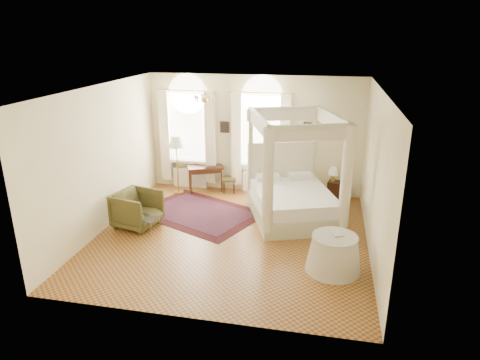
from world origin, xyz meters
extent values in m
plane|color=#A06A2E|center=(0.00, 0.00, 0.00)|extent=(6.00, 6.00, 0.00)
plane|color=#FEF7C1|center=(0.00, 3.00, 1.65)|extent=(6.00, 0.00, 6.00)
plane|color=#FEF7C1|center=(0.00, -3.00, 1.65)|extent=(6.00, 0.00, 6.00)
plane|color=#FEF7C1|center=(-3.00, 0.00, 1.65)|extent=(0.00, 6.00, 6.00)
plane|color=#FEF7C1|center=(3.00, 0.00, 1.65)|extent=(0.00, 6.00, 6.00)
plane|color=white|center=(0.00, 0.00, 3.30)|extent=(6.00, 6.00, 0.00)
cube|color=white|center=(-1.90, 2.97, 1.80)|extent=(1.10, 0.04, 1.90)
cylinder|color=white|center=(-1.90, 2.97, 2.75)|extent=(1.10, 0.04, 1.10)
cube|color=white|center=(-1.90, 2.88, 0.81)|extent=(1.32, 0.24, 0.08)
cube|color=beige|center=(-2.57, 2.80, 1.55)|extent=(0.28, 0.14, 2.60)
cube|color=beige|center=(-1.23, 2.80, 1.55)|extent=(0.28, 0.14, 2.60)
cube|color=white|center=(-1.90, 2.90, 0.30)|extent=(1.00, 0.12, 0.58)
cube|color=white|center=(0.20, 2.97, 1.80)|extent=(1.10, 0.04, 1.90)
cylinder|color=white|center=(0.20, 2.97, 2.75)|extent=(1.10, 0.04, 1.10)
cube|color=white|center=(0.20, 2.88, 0.81)|extent=(1.32, 0.24, 0.08)
cube|color=beige|center=(-0.47, 2.80, 1.55)|extent=(0.28, 0.14, 2.60)
cube|color=beige|center=(0.87, 2.80, 1.55)|extent=(0.28, 0.14, 2.60)
cube|color=white|center=(0.20, 2.90, 0.30)|extent=(1.00, 0.12, 0.58)
cylinder|color=gold|center=(-0.90, 1.20, 3.10)|extent=(0.02, 0.02, 0.40)
sphere|color=gold|center=(-0.90, 1.20, 2.88)|extent=(0.16, 0.16, 0.16)
sphere|color=beige|center=(-0.68, 1.20, 2.95)|extent=(0.07, 0.07, 0.07)
sphere|color=beige|center=(-0.79, 1.39, 2.95)|extent=(0.07, 0.07, 0.07)
sphere|color=beige|center=(-1.01, 1.39, 2.95)|extent=(0.07, 0.07, 0.07)
sphere|color=beige|center=(-1.12, 1.20, 2.95)|extent=(0.07, 0.07, 0.07)
sphere|color=beige|center=(-1.01, 1.01, 2.95)|extent=(0.07, 0.07, 0.07)
sphere|color=beige|center=(-0.79, 1.01, 2.95)|extent=(0.07, 0.07, 0.07)
cube|color=black|center=(-0.85, 2.97, 1.85)|extent=(0.26, 0.03, 0.32)
cube|color=black|center=(1.45, 2.97, 1.95)|extent=(0.22, 0.03, 0.26)
cube|color=#BBBF9B|center=(1.26, 1.30, 0.20)|extent=(2.56, 2.83, 0.40)
cube|color=white|center=(1.26, 1.30, 0.55)|extent=(2.42, 2.69, 0.31)
cube|color=beige|center=(0.88, 2.35, 1.00)|extent=(1.80, 0.73, 1.33)
cube|color=#BBBF9B|center=(0.07, 2.03, 1.27)|extent=(0.13, 0.13, 2.55)
cube|color=#BBBF9B|center=(1.71, 2.63, 1.27)|extent=(0.13, 0.13, 2.55)
cube|color=#BBBF9B|center=(0.82, -0.03, 1.27)|extent=(0.13, 0.13, 2.55)
cube|color=#BBBF9B|center=(2.46, 0.57, 1.27)|extent=(0.13, 0.13, 2.55)
cube|color=#BBBF9B|center=(0.89, 2.33, 2.55)|extent=(1.80, 0.73, 0.09)
cube|color=#BBBF9B|center=(1.64, 0.27, 2.55)|extent=(1.80, 0.73, 0.09)
cube|color=#BBBF9B|center=(0.44, 1.00, 2.55)|extent=(0.88, 2.21, 0.09)
cube|color=#BBBF9B|center=(2.08, 1.60, 2.55)|extent=(0.88, 2.21, 0.09)
cube|color=beige|center=(0.89, 2.33, 2.39)|extent=(1.85, 0.71, 0.31)
cube|color=beige|center=(1.64, 0.27, 2.39)|extent=(1.85, 0.71, 0.31)
cube|color=beige|center=(0.44, 1.00, 2.39)|extent=(0.86, 2.26, 0.31)
cube|color=beige|center=(2.08, 1.60, 2.39)|extent=(0.86, 2.26, 0.31)
cylinder|color=beige|center=(0.82, -0.03, 1.38)|extent=(0.24, 0.24, 2.32)
cylinder|color=beige|center=(2.46, 0.57, 1.38)|extent=(0.24, 0.24, 2.32)
cube|color=#3E1F11|center=(2.30, 2.70, 0.27)|extent=(0.44, 0.41, 0.54)
cylinder|color=gold|center=(2.21, 2.75, 0.63)|extent=(0.11, 0.11, 0.19)
cone|color=beige|center=(2.21, 2.75, 0.82)|extent=(0.26, 0.26, 0.20)
cube|color=#3E1F11|center=(-1.37, 2.70, 0.72)|extent=(1.12, 0.88, 0.06)
cube|color=#3E1F11|center=(-1.37, 2.70, 0.63)|extent=(0.99, 0.74, 0.10)
cylinder|color=#3E1F11|center=(-1.86, 2.71, 0.35)|extent=(0.05, 0.05, 0.70)
cylinder|color=#3E1F11|center=(-1.05, 3.06, 0.35)|extent=(0.05, 0.05, 0.70)
cylinder|color=#3E1F11|center=(-1.70, 2.34, 0.35)|extent=(0.05, 0.05, 0.70)
cylinder|color=#3E1F11|center=(-0.89, 2.69, 0.35)|extent=(0.05, 0.05, 0.70)
imported|color=black|center=(-1.19, 2.64, 0.76)|extent=(0.38, 0.30, 0.03)
cube|color=#43361C|center=(-0.67, 2.70, 0.40)|extent=(0.44, 0.44, 0.08)
cylinder|color=#3E1F11|center=(-0.79, 2.53, 0.18)|extent=(0.04, 0.04, 0.36)
cylinder|color=#3E1F11|center=(-0.51, 2.58, 0.18)|extent=(0.04, 0.04, 0.36)
cylinder|color=#3E1F11|center=(-0.84, 2.82, 0.18)|extent=(0.04, 0.04, 0.36)
cylinder|color=#3E1F11|center=(-0.56, 2.87, 0.18)|extent=(0.04, 0.04, 0.36)
imported|color=#46411E|center=(-2.28, 0.06, 0.43)|extent=(1.14, 1.12, 0.87)
cube|color=silver|center=(-1.92, -0.22, 0.36)|extent=(0.62, 0.52, 0.02)
cylinder|color=gold|center=(-2.18, -0.30, 0.18)|extent=(0.02, 0.02, 0.36)
cylinder|color=gold|center=(-1.74, -0.44, 0.18)|extent=(0.02, 0.02, 0.36)
cylinder|color=gold|center=(-2.09, -0.01, 0.18)|extent=(0.02, 0.02, 0.36)
cylinder|color=gold|center=(-1.65, -0.15, 0.18)|extent=(0.02, 0.02, 0.36)
cylinder|color=gold|center=(-2.10, 2.39, 0.01)|extent=(0.29, 0.29, 0.03)
cylinder|color=gold|center=(-2.10, 2.39, 0.73)|extent=(0.04, 0.04, 1.46)
cone|color=beige|center=(-2.10, 2.39, 1.51)|extent=(0.43, 0.43, 0.31)
cube|color=#3C0E10|center=(-1.08, 1.10, 0.00)|extent=(3.53, 3.12, 0.01)
cube|color=black|center=(-1.08, 1.10, 0.01)|extent=(2.93, 2.51, 0.01)
cone|color=beige|center=(2.26, -1.02, 0.35)|extent=(1.07, 1.07, 0.69)
cylinder|color=beige|center=(2.26, -1.02, 0.71)|extent=(0.88, 0.88, 0.04)
imported|color=black|center=(2.20, -0.97, 0.74)|extent=(0.29, 0.33, 0.03)
camera|label=1|loc=(1.96, -8.52, 4.41)|focal=32.00mm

